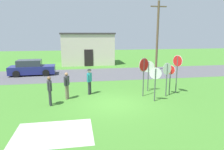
# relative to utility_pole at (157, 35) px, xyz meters

# --- Properties ---
(ground_plane) EXTENTS (80.00, 80.00, 0.00)m
(ground_plane) POSITION_rel_utility_pole_xyz_m (-6.89, -10.37, -3.93)
(ground_plane) COLOR #3D7528
(street_asphalt) EXTENTS (60.00, 6.40, 0.01)m
(street_asphalt) POSITION_rel_utility_pole_xyz_m (-6.89, -1.34, -3.92)
(street_asphalt) COLOR #4C4C51
(street_asphalt) RESTS_ON ground
(concrete_path) EXTENTS (3.20, 2.40, 0.01)m
(concrete_path) POSITION_rel_utility_pole_xyz_m (-9.89, -13.48, -3.92)
(concrete_path) COLOR #ADAAA3
(concrete_path) RESTS_ON ground
(building_background) EXTENTS (6.90, 4.48, 4.15)m
(building_background) POSITION_rel_utility_pole_xyz_m (-7.38, 6.09, -1.85)
(building_background) COLOR beige
(building_background) RESTS_ON ground
(utility_pole) EXTENTS (1.80, 0.24, 7.50)m
(utility_pole) POSITION_rel_utility_pole_xyz_m (0.00, 0.00, 0.00)
(utility_pole) COLOR brown
(utility_pole) RESTS_ON ground
(parked_car_on_street) EXTENTS (4.38, 2.17, 1.51)m
(parked_car_on_street) POSITION_rel_utility_pole_xyz_m (-13.29, -0.64, -3.24)
(parked_car_on_street) COLOR navy
(parked_car_on_street) RESTS_ON ground
(stop_sign_leaning_left) EXTENTS (0.42, 0.50, 2.01)m
(stop_sign_leaning_left) POSITION_rel_utility_pole_xyz_m (-2.78, -9.21, -2.58)
(stop_sign_leaning_left) COLOR #474C4C
(stop_sign_leaning_left) RESTS_ON ground
(stop_sign_far_back) EXTENTS (0.32, 0.73, 2.62)m
(stop_sign_far_back) POSITION_rel_utility_pole_xyz_m (-2.16, -8.92, -2.12)
(stop_sign_far_back) COLOR #474C4C
(stop_sign_far_back) RESTS_ON ground
(stop_sign_leaning_right) EXTENTS (0.65, 0.34, 2.08)m
(stop_sign_leaning_right) POSITION_rel_utility_pole_xyz_m (-4.28, -10.34, -2.52)
(stop_sign_leaning_right) COLOR #474C4C
(stop_sign_leaning_right) RESTS_ON ground
(stop_sign_rear_right) EXTENTS (0.78, 0.47, 2.53)m
(stop_sign_rear_right) POSITION_rel_utility_pole_xyz_m (-4.64, -9.26, -2.17)
(stop_sign_rear_right) COLOR #474C4C
(stop_sign_rear_right) RESTS_ON ground
(stop_sign_low_front) EXTENTS (0.71, 0.32, 2.22)m
(stop_sign_low_front) POSITION_rel_utility_pole_xyz_m (-3.17, -9.51, -2.41)
(stop_sign_low_front) COLOR #474C4C
(stop_sign_low_front) RESTS_ON ground
(stop_sign_tallest) EXTENTS (0.81, 0.15, 2.18)m
(stop_sign_tallest) POSITION_rel_utility_pole_xyz_m (-3.93, -8.17, -2.43)
(stop_sign_tallest) COLOR #474C4C
(stop_sign_tallest) RESTS_ON ground
(person_in_blue) EXTENTS (0.33, 0.54, 1.69)m
(person_in_blue) POSITION_rel_utility_pole_xyz_m (-9.51, -8.96, -2.98)
(person_in_blue) COLOR #7A6B56
(person_in_blue) RESTS_ON ground
(person_with_sunhat) EXTENTS (0.30, 0.56, 1.69)m
(person_with_sunhat) POSITION_rel_utility_pole_xyz_m (-10.41, -9.98, -2.98)
(person_with_sunhat) COLOR #2D2D33
(person_with_sunhat) RESTS_ON ground
(person_in_teal) EXTENTS (0.35, 0.52, 1.74)m
(person_in_teal) POSITION_rel_utility_pole_xyz_m (-8.06, -8.19, -2.94)
(person_in_teal) COLOR #2D2D33
(person_in_teal) RESTS_ON ground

